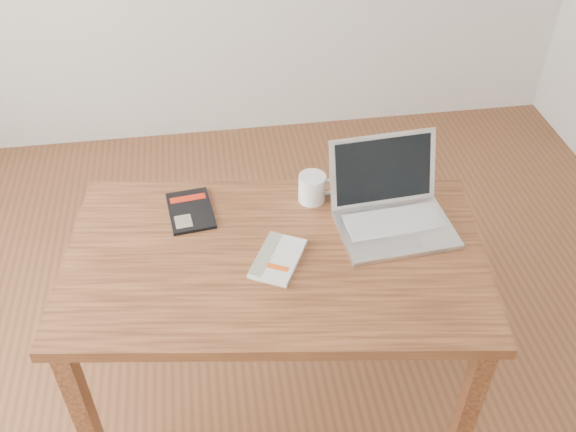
{
  "coord_description": "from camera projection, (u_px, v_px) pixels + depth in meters",
  "views": [
    {
      "loc": [
        -0.09,
        -1.3,
        2.14
      ],
      "look_at": [
        0.14,
        0.18,
        0.85
      ],
      "focal_mm": 40.0,
      "sensor_mm": 36.0,
      "label": 1
    }
  ],
  "objects": [
    {
      "name": "coffee_mug",
      "position": [
        313.0,
        188.0,
        2.17
      ],
      "size": [
        0.13,
        0.09,
        0.1
      ],
      "rotation": [
        0.0,
        0.0,
        -0.05
      ],
      "color": "white",
      "rests_on": "desk"
    },
    {
      "name": "black_guidebook",
      "position": [
        190.0,
        210.0,
        2.15
      ],
      "size": [
        0.17,
        0.23,
        0.01
      ],
      "rotation": [
        0.0,
        0.0,
        0.12
      ],
      "color": "black",
      "rests_on": "desk"
    },
    {
      "name": "white_guidebook",
      "position": [
        278.0,
        259.0,
        1.97
      ],
      "size": [
        0.2,
        0.24,
        0.02
      ],
      "rotation": [
        0.0,
        0.0,
        -0.48
      ],
      "color": "silver",
      "rests_on": "desk"
    },
    {
      "name": "desk",
      "position": [
        275.0,
        274.0,
        2.05
      ],
      "size": [
        1.4,
        0.92,
        0.75
      ],
      "rotation": [
        0.0,
        0.0,
        -0.14
      ],
      "color": "brown",
      "rests_on": "ground"
    },
    {
      "name": "laptop",
      "position": [
        391.0,
        208.0,
        2.08
      ],
      "size": [
        0.39,
        0.35,
        0.25
      ],
      "rotation": [
        0.0,
        0.0,
        0.07
      ],
      "color": "silver",
      "rests_on": "desk"
    },
    {
      "name": "room",
      "position": [
        212.0,
        111.0,
        1.49
      ],
      "size": [
        4.04,
        4.04,
        2.7
      ],
      "color": "brown",
      "rests_on": "ground"
    }
  ]
}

